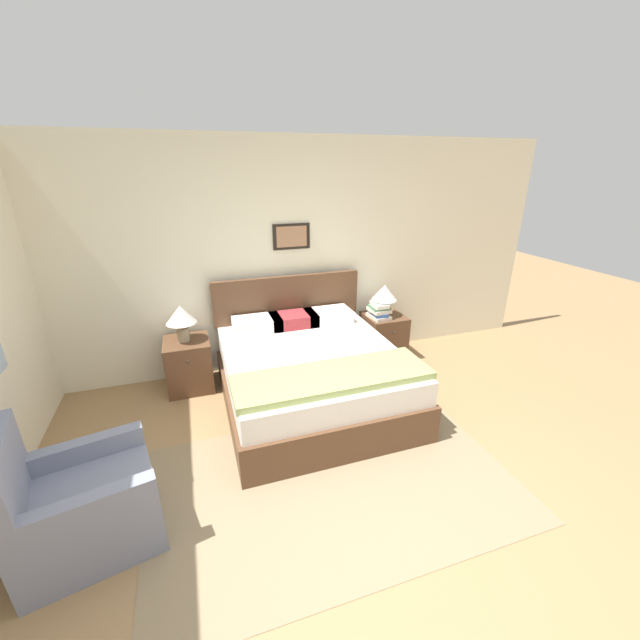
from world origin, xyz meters
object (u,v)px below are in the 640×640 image
(armchair, at_px, (80,507))
(table_lamp_by_door, at_px, (384,294))
(bed, at_px, (311,374))
(nightstand_by_door, at_px, (383,336))
(nightstand_near_window, at_px, (189,364))
(table_lamp_near_window, at_px, (181,317))

(armchair, relative_size, table_lamp_by_door, 2.37)
(bed, relative_size, nightstand_by_door, 3.39)
(armchair, height_order, table_lamp_by_door, table_lamp_by_door)
(nightstand_near_window, xyz_separation_m, table_lamp_by_door, (2.32, 0.01, 0.55))
(nightstand_by_door, height_order, table_lamp_near_window, table_lamp_near_window)
(armchair, height_order, nightstand_near_window, armchair)
(bed, distance_m, table_lamp_by_door, 1.44)
(nightstand_near_window, xyz_separation_m, nightstand_by_door, (2.34, 0.00, 0.00))
(nightstand_by_door, bearing_deg, nightstand_near_window, 180.00)
(bed, xyz_separation_m, nightstand_near_window, (-1.17, 0.70, -0.05))
(table_lamp_by_door, bearing_deg, nightstand_near_window, -179.86)
(nightstand_near_window, bearing_deg, armchair, -111.06)
(bed, height_order, table_lamp_near_window, bed)
(bed, bearing_deg, nightstand_near_window, 149.21)
(table_lamp_near_window, bearing_deg, nightstand_by_door, -0.13)
(nightstand_near_window, height_order, table_lamp_by_door, table_lamp_by_door)
(nightstand_near_window, xyz_separation_m, table_lamp_near_window, (-0.02, 0.01, 0.55))
(armchair, xyz_separation_m, nightstand_near_window, (0.69, 1.80, -0.02))
(armchair, xyz_separation_m, nightstand_by_door, (3.03, 1.80, -0.02))
(armchair, distance_m, table_lamp_near_window, 2.00)
(nightstand_near_window, distance_m, nightstand_by_door, 2.34)
(nightstand_near_window, distance_m, table_lamp_near_window, 0.55)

